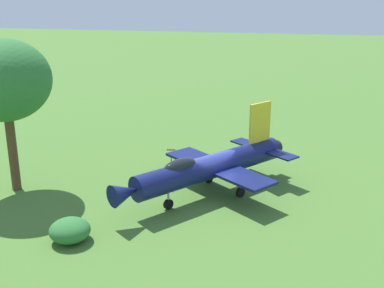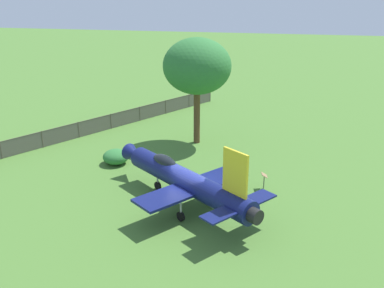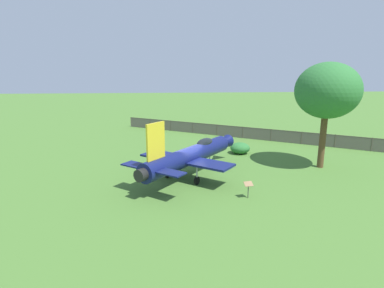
{
  "view_description": "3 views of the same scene",
  "coord_description": "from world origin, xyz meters",
  "px_view_note": "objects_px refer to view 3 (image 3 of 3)",
  "views": [
    {
      "loc": [
        -4.39,
        26.99,
        12.18
      ],
      "look_at": [
        1.26,
        -0.43,
        2.97
      ],
      "focal_mm": 46.11,
      "sensor_mm": 36.0,
      "label": 1
    },
    {
      "loc": [
        -24.56,
        -5.15,
        13.58
      ],
      "look_at": [
        4.76,
        0.66,
        2.5
      ],
      "focal_mm": 41.44,
      "sensor_mm": 36.0,
      "label": 2
    },
    {
      "loc": [
        -1.91,
        -24.06,
        8.45
      ],
      "look_at": [
        0.33,
        1.32,
        2.45
      ],
      "focal_mm": 29.22,
      "sensor_mm": 36.0,
      "label": 3
    }
  ],
  "objects_px": {
    "shade_tree": "(327,91)",
    "info_plaque": "(248,186)",
    "display_jet": "(192,154)",
    "shrub_near_fence": "(240,148)"
  },
  "relations": [
    {
      "from": "display_jet",
      "to": "shrub_near_fence",
      "type": "bearing_deg",
      "value": -1.48
    },
    {
      "from": "shrub_near_fence",
      "to": "info_plaque",
      "type": "distance_m",
      "value": 11.83
    },
    {
      "from": "shrub_near_fence",
      "to": "info_plaque",
      "type": "relative_size",
      "value": 1.78
    },
    {
      "from": "shade_tree",
      "to": "info_plaque",
      "type": "xyz_separation_m",
      "value": [
        -8.28,
        -6.28,
        -5.91
      ]
    },
    {
      "from": "display_jet",
      "to": "shrub_near_fence",
      "type": "distance_m",
      "value": 8.87
    },
    {
      "from": "info_plaque",
      "to": "display_jet",
      "type": "bearing_deg",
      "value": 124.85
    },
    {
      "from": "display_jet",
      "to": "shade_tree",
      "type": "xyz_separation_m",
      "value": [
        11.69,
        1.37,
        4.93
      ]
    },
    {
      "from": "shade_tree",
      "to": "info_plaque",
      "type": "relative_size",
      "value": 8.04
    },
    {
      "from": "display_jet",
      "to": "info_plaque",
      "type": "xyz_separation_m",
      "value": [
        3.42,
        -4.9,
        -0.98
      ]
    },
    {
      "from": "shrub_near_fence",
      "to": "info_plaque",
      "type": "height_order",
      "value": "shrub_near_fence"
    }
  ]
}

